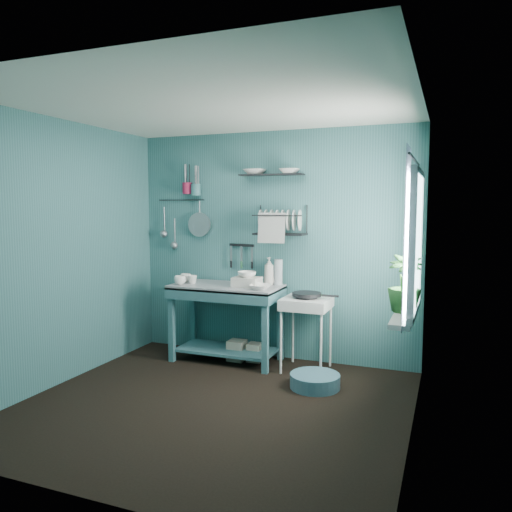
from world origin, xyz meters
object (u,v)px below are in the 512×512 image
(utensil_cup_teal, at_px, (196,190))
(storage_tin_small, at_px, (255,352))
(mug_right, at_px, (186,278))
(utensil_cup_magenta, at_px, (187,188))
(mug_mid, at_px, (193,280))
(wash_tub, at_px, (247,282))
(colander, at_px, (199,225))
(frying_pan, at_px, (307,294))
(mug_left, at_px, (180,280))
(hotplate_stand, at_px, (306,334))
(storage_tin_large, at_px, (237,350))
(work_counter, at_px, (227,323))
(floor_basin, at_px, (315,381))
(water_bottle, at_px, (278,272))
(soap_bottle, at_px, (269,271))
(potted_plant, at_px, (404,283))
(dish_rack, at_px, (280,220))

(utensil_cup_teal, xyz_separation_m, storage_tin_small, (0.79, -0.17, -1.77))
(mug_right, bearing_deg, utensil_cup_magenta, 112.44)
(mug_mid, relative_size, mug_right, 0.81)
(wash_tub, bearing_deg, mug_mid, -176.37)
(utensil_cup_teal, bearing_deg, colander, 50.90)
(frying_pan, relative_size, colander, 1.07)
(mug_left, relative_size, hotplate_stand, 0.16)
(mug_mid, xyz_separation_m, storage_tin_small, (0.68, 0.14, -0.78))
(mug_mid, bearing_deg, wash_tub, 3.63)
(utensil_cup_teal, relative_size, storage_tin_large, 0.59)
(work_counter, relative_size, hotplate_stand, 1.57)
(mug_mid, height_order, utensil_cup_magenta, utensil_cup_magenta)
(storage_tin_large, relative_size, floor_basin, 0.47)
(frying_pan, bearing_deg, mug_mid, -176.92)
(wash_tub, height_order, frying_pan, wash_tub)
(work_counter, xyz_separation_m, utensil_cup_magenta, (-0.60, 0.25, 1.47))
(floor_basin, bearing_deg, storage_tin_large, 153.46)
(mug_left, xyz_separation_m, storage_tin_large, (0.58, 0.21, -0.78))
(water_bottle, bearing_deg, mug_left, -159.19)
(soap_bottle, distance_m, potted_plant, 1.74)
(mug_right, height_order, hotplate_stand, mug_right)
(work_counter, relative_size, floor_basin, 2.54)
(utensil_cup_teal, height_order, floor_basin, utensil_cup_teal)
(mug_left, bearing_deg, floor_basin, -10.54)
(work_counter, bearing_deg, floor_basin, -10.79)
(colander, height_order, potted_plant, colander)
(water_bottle, bearing_deg, soap_bottle, -168.69)
(hotplate_stand, xyz_separation_m, floor_basin, (0.22, -0.47, -0.31))
(frying_pan, height_order, colander, colander)
(hotplate_stand, relative_size, colander, 2.70)
(mug_right, distance_m, floor_basin, 1.87)
(floor_basin, bearing_deg, dish_rack, 130.96)
(hotplate_stand, bearing_deg, utensil_cup_magenta, 178.70)
(work_counter, bearing_deg, mug_right, -168.51)
(storage_tin_small, bearing_deg, soap_bottle, 45.00)
(wash_tub, bearing_deg, potted_plant, -22.12)
(work_counter, height_order, soap_bottle, soap_bottle)
(soap_bottle, distance_m, utensil_cup_magenta, 1.37)
(mug_mid, relative_size, soap_bottle, 0.33)
(work_counter, distance_m, frying_pan, 0.97)
(utensil_cup_teal, relative_size, storage_tin_small, 0.65)
(colander, bearing_deg, floor_basin, -25.02)
(water_bottle, distance_m, colander, 1.11)
(water_bottle, relative_size, colander, 1.00)
(dish_rack, xyz_separation_m, utensil_cup_magenta, (-1.15, 0.05, 0.35))
(mug_left, relative_size, utensil_cup_teal, 0.95)
(dish_rack, bearing_deg, mug_mid, -154.88)
(mug_left, distance_m, hotplate_stand, 1.48)
(mug_right, distance_m, soap_bottle, 0.95)
(work_counter, bearing_deg, potted_plant, -8.50)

